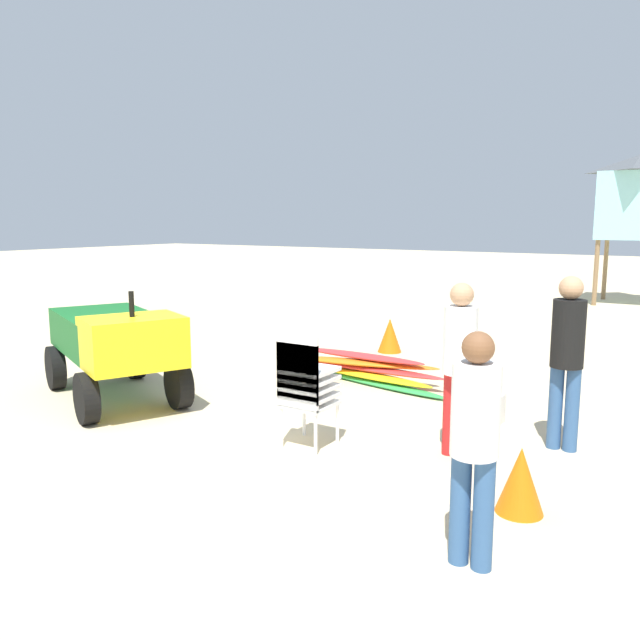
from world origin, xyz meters
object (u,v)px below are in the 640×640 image
Objects in this scene: utility_cart at (115,341)px; lifeguard_near_left at (460,358)px; lifeguard_tower at (637,197)px; surfboard_pile at (365,369)px; lifeguard_near_right at (475,435)px; traffic_cone_near at (520,480)px; traffic_cone_far at (390,335)px; stacked_plastic_chairs at (304,381)px; lifeguard_near_center at (567,351)px; cooler_box at (480,408)px.

lifeguard_near_left reaches higher than utility_cart.
surfboard_pile is at bearing -100.49° from lifeguard_tower.
lifeguard_near_right is 1.17m from traffic_cone_near.
lifeguard_near_right is at bearing -59.27° from traffic_cone_far.
traffic_cone_near is (5.26, -0.41, -0.51)m from utility_cart.
traffic_cone_far is at bearing -106.42° from lifeguard_tower.
utility_cart is 2.34× the size of stacked_plastic_chairs.
lifeguard_near_center is 12.86m from lifeguard_tower.
cooler_box is (-0.95, 3.04, -0.76)m from lifeguard_near_right.
cooler_box is (-0.99, 0.41, -0.86)m from lifeguard_near_center.
surfboard_pile is 4.21m from traffic_cone_near.
traffic_cone_near is 1.10× the size of cooler_box.
lifeguard_tower is at bearing 89.41° from cooler_box.
cooler_box is at bearing -90.59° from lifeguard_tower.
lifeguard_near_left is at bearing -89.90° from lifeguard_tower.
lifeguard_near_left is 1.43m from cooler_box.
lifeguard_tower reaches higher than lifeguard_near_center.
traffic_cone_near is at bearing -4.45° from utility_cart.
utility_cart is 14.77m from lifeguard_tower.
lifeguard_near_center is (2.98, -1.30, 0.83)m from surfboard_pile.
lifeguard_tower is 12.59m from cooler_box.
surfboard_pile is (2.26, 2.55, -0.59)m from utility_cart.
lifeguard_near_center is 0.44× the size of lifeguard_tower.
stacked_plastic_chairs is 2.54m from lifeguard_near_right.
cooler_box is at bearing -48.52° from traffic_cone_far.
cooler_box is (-1.01, 2.07, -0.10)m from traffic_cone_near.
lifeguard_near_center is 2.96× the size of traffic_cone_far.
surfboard_pile is 3.35m from lifeguard_near_center.
utility_cart is 1.05× the size of surfboard_pile.
lifeguard_tower is 7.42× the size of traffic_cone_near.
stacked_plastic_chairs is 2.24m from cooler_box.
lifeguard_near_left is 3.49× the size of cooler_box.
traffic_cone_near is at bearing -63.86° from cooler_box.
utility_cart is at bearing -173.44° from lifeguard_near_left.
lifeguard_near_right is at bearing -72.70° from cooler_box.
lifeguard_near_center reaches higher than utility_cart.
lifeguard_near_center is (0.84, 0.74, 0.03)m from lifeguard_near_left.
utility_cart reaches higher than traffic_cone_far.
lifeguard_near_center is at bearing 41.45° from lifeguard_near_left.
lifeguard_near_center is at bearing -86.10° from lifeguard_tower.
stacked_plastic_chairs reaches higher than surfboard_pile.
traffic_cone_far is (-3.64, 5.03, 0.03)m from traffic_cone_near.
surfboard_pile is at bearing 135.41° from traffic_cone_near.
cooler_box is at bearing 157.58° from lifeguard_near_center.
surfboard_pile is 11.90m from lifeguard_tower.
stacked_plastic_chairs is at bearing -74.60° from surfboard_pile.
lifeguard_near_left is at bearing 24.07° from stacked_plastic_chairs.
lifeguard_tower is at bearing 73.58° from traffic_cone_far.
lifeguard_near_right is 15.47m from lifeguard_tower.
lifeguard_near_left reaches higher than stacked_plastic_chairs.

